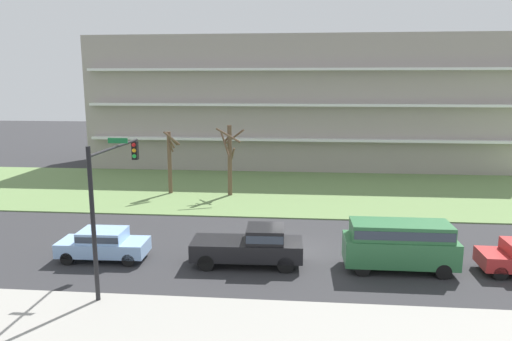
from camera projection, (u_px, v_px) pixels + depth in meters
The scene contains 10 objects.
ground at pixel (296, 252), 24.65m from camera, with size 160.00×160.00×0.00m, color #2D2D30.
sidewalk_curb_near at pixel (294, 328), 16.81m from camera, with size 80.00×4.00×0.15m, color #99968E.
grass_lawn_strip at pixel (297, 191), 38.34m from camera, with size 80.00×16.00×0.08m, color #66844C.
apartment_building at pixel (299, 102), 50.61m from camera, with size 43.02×12.59×13.43m.
tree_far_left at pixel (170, 159), 36.84m from camera, with size 1.17×1.19×5.16m.
tree_left at pixel (230, 156), 36.15m from camera, with size 2.03×2.17×5.61m.
pickup_black_center_left at pixel (252, 245), 22.70m from camera, with size 5.46×2.16×1.95m.
sedan_blue_center_right at pixel (103, 243), 23.39m from camera, with size 4.45×1.92×1.57m.
van_green_near_right at pixel (400, 242), 21.99m from camera, with size 5.20×2.01×2.36m.
traffic_signal_mast at pixel (110, 187), 19.86m from camera, with size 0.90×5.47×6.44m.
Camera 1 is at (0.02, -23.51, 8.84)m, focal length 32.59 mm.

